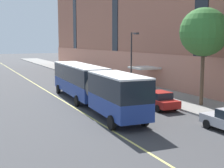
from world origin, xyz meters
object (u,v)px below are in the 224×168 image
at_px(city_bus, 90,83).
at_px(parked_car_black_1, 93,79).
at_px(parked_car_green_0, 64,71).
at_px(parked_car_red_2, 158,100).
at_px(parked_car_black_3, 119,88).
at_px(parked_car_silver_6, 76,75).
at_px(street_tree_mid_block, 204,32).
at_px(street_lamp, 132,56).

height_order(city_bus, parked_car_black_1, city_bus).
xyz_separation_m(parked_car_green_0, parked_car_red_2, (-0.16, -30.10, 0.00)).
xyz_separation_m(parked_car_black_3, parked_car_silver_6, (0.06, 15.02, 0.00)).
relative_size(street_tree_mid_block, street_lamp, 1.29).
height_order(parked_car_red_2, parked_car_black_3, same).
relative_size(parked_car_red_2, parked_car_silver_6, 0.96).
distance_m(city_bus, street_lamp, 8.55).
relative_size(parked_car_red_2, street_tree_mid_block, 0.52).
relative_size(city_bus, parked_car_black_1, 4.58).
relative_size(city_bus, street_lamp, 2.88).
bearing_deg(street_lamp, parked_car_silver_6, 96.89).
height_order(parked_car_green_0, parked_car_black_1, same).
height_order(parked_car_black_3, street_lamp, street_lamp).
relative_size(parked_car_black_1, parked_car_red_2, 0.93).
xyz_separation_m(parked_car_red_2, street_tree_mid_block, (4.07, -1.00, 6.00)).
bearing_deg(parked_car_black_1, city_bus, -112.48).
bearing_deg(parked_car_silver_6, street_lamp, -83.11).
xyz_separation_m(city_bus, street_tree_mid_block, (9.11, -4.79, 4.70)).
relative_size(parked_car_black_3, street_tree_mid_block, 0.51).
distance_m(parked_car_green_0, parked_car_black_3, 22.09).
xyz_separation_m(city_bus, parked_car_red_2, (5.04, -3.79, -1.30)).
bearing_deg(street_tree_mid_block, parked_car_black_1, 102.58).
bearing_deg(parked_car_green_0, parked_car_black_3, -90.32).
relative_size(parked_car_green_0, parked_car_black_1, 1.00).
bearing_deg(parked_car_black_3, street_tree_mid_block, -65.88).
bearing_deg(parked_car_red_2, parked_car_black_3, 89.74).
bearing_deg(parked_car_black_1, parked_car_green_0, 90.09).
bearing_deg(street_tree_mid_block, parked_car_silver_6, 99.38).
xyz_separation_m(city_bus, parked_car_green_0, (5.20, 26.30, -1.30)).
bearing_deg(city_bus, parked_car_red_2, -36.96).
bearing_deg(parked_car_red_2, city_bus, 143.04).
relative_size(city_bus, parked_car_red_2, 4.26).
bearing_deg(city_bus, parked_car_silver_6, 75.03).
bearing_deg(parked_car_green_0, parked_car_silver_6, -90.48).
distance_m(parked_car_red_2, parked_car_silver_6, 23.02).
height_order(parked_car_black_1, parked_car_silver_6, same).
distance_m(parked_car_silver_6, street_tree_mid_block, 25.07).
height_order(city_bus, parked_car_red_2, city_bus).
bearing_deg(parked_car_black_3, parked_car_red_2, -90.26).
xyz_separation_m(parked_car_green_0, parked_car_silver_6, (-0.06, -7.07, 0.00)).
bearing_deg(street_lamp, parked_car_green_0, 94.51).
relative_size(city_bus, parked_car_green_0, 4.60).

